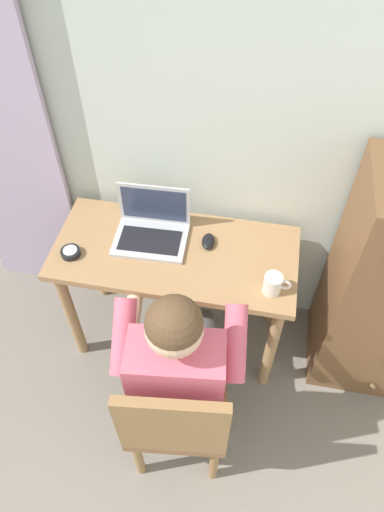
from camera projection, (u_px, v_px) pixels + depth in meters
The scene contains 8 objects.
wall_back at pixel (286, 125), 1.94m from camera, with size 4.80×0.05×2.50m, color silver.
desk at pixel (176, 268), 2.27m from camera, with size 1.14×0.52×0.74m.
chair at pixel (176, 416), 1.93m from camera, with size 0.46×0.45×0.86m.
person_seated at pixel (179, 355), 1.91m from camera, with size 0.57×0.61×1.18m.
laptop at pixel (152, 228), 2.20m from camera, with size 0.35×0.26×0.24m.
computer_mouse at pixel (208, 241), 2.19m from camera, with size 0.06×0.10×0.03m, color black.
desk_clock at pixel (71, 252), 2.15m from camera, with size 0.09×0.09×0.03m.
coffee_mug at pixel (273, 284), 1.99m from camera, with size 0.12×0.08×0.09m.
Camera 1 is at (-0.07, 0.49, 2.38)m, focal length 32.81 mm.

